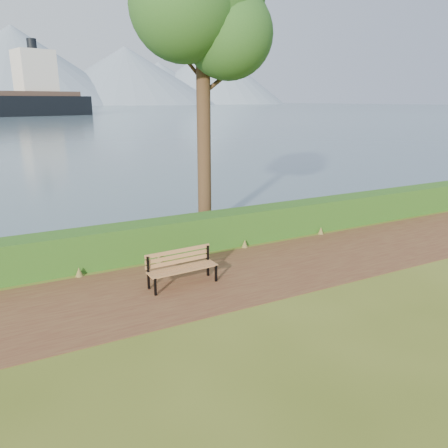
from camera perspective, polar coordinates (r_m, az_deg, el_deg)
ground at (r=10.71m, az=0.86°, el=-7.55°), size 140.00×140.00×0.00m
path at (r=10.95m, az=0.11°, el=-6.97°), size 40.00×3.40×0.01m
hedge at (r=12.74m, az=-4.73°, el=-1.32°), size 32.00×0.85×1.00m
bench at (r=10.45m, az=-5.62°, el=-5.36°), size 1.71×0.58×0.84m
tree at (r=14.30m, az=-2.85°, el=26.82°), size 4.57×3.98×9.38m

